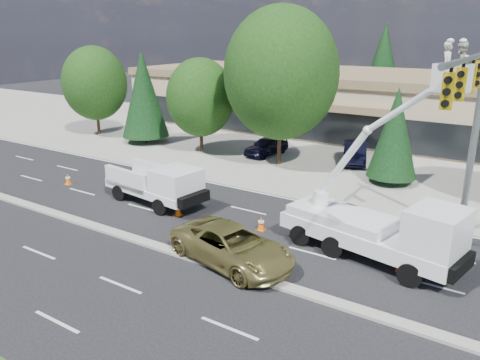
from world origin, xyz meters
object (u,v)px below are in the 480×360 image
Objects in this scene: utility_pickup at (159,188)px; bucket_truck at (386,219)px; minivan at (232,246)px; signal_mast at (473,112)px.

utility_pickup is 0.69× the size of bucket_truck.
bucket_truck reaches higher than utility_pickup.
bucket_truck reaches higher than minivan.
utility_pickup is 12.49m from bucket_truck.
signal_mast is 1.13× the size of bucket_truck.
minivan is at bearing -135.07° from bucket_truck.
signal_mast is 1.80× the size of minivan.
bucket_truck is 6.36m from minivan.
signal_mast is at bearing 64.90° from bucket_truck.
signal_mast is at bearing -37.08° from minivan.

